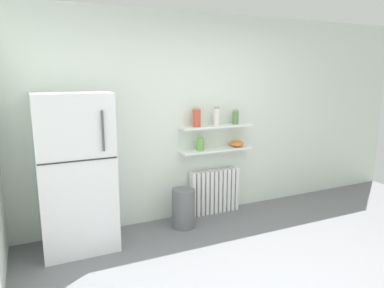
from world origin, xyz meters
TOP-DOWN VIEW (x-y plane):
  - ground_plane at (0.00, 0.50)m, footprint 7.04×7.04m
  - back_wall at (0.00, 2.05)m, footprint 7.04×0.10m
  - refrigerator at (-1.48, 1.69)m, footprint 0.76×0.65m
  - radiator at (0.31, 1.92)m, footprint 0.70×0.12m
  - wall_shelf_lower at (0.31, 1.89)m, footprint 0.99×0.22m
  - wall_shelf_upper at (0.31, 1.89)m, footprint 0.99×0.22m
  - storage_jar_0 at (0.03, 1.89)m, footprint 0.10×0.10m
  - storage_jar_1 at (0.31, 1.89)m, footprint 0.08×0.08m
  - storage_jar_2 at (0.59, 1.89)m, footprint 0.08×0.08m
  - vase at (0.08, 1.89)m, footprint 0.10×0.10m
  - shelf_bowl at (0.63, 1.89)m, footprint 0.18×0.18m
  - trash_bin at (-0.26, 1.67)m, footprint 0.28×0.28m

SIDE VIEW (x-z plane):
  - ground_plane at x=0.00m, z-range 0.00..0.00m
  - trash_bin at x=-0.26m, z-range 0.00..0.48m
  - radiator at x=0.31m, z-range 0.00..0.59m
  - refrigerator at x=-1.48m, z-range 0.00..1.68m
  - wall_shelf_lower at x=0.31m, z-range 0.87..0.89m
  - shelf_bowl at x=0.63m, z-range 0.89..0.98m
  - vase at x=0.08m, z-range 0.89..1.06m
  - wall_shelf_upper at x=0.31m, z-range 1.18..1.20m
  - storage_jar_2 at x=0.59m, z-range 1.20..1.39m
  - back_wall at x=0.00m, z-range 0.00..2.60m
  - storage_jar_0 at x=0.03m, z-range 1.20..1.44m
  - storage_jar_1 at x=0.31m, z-range 1.20..1.44m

